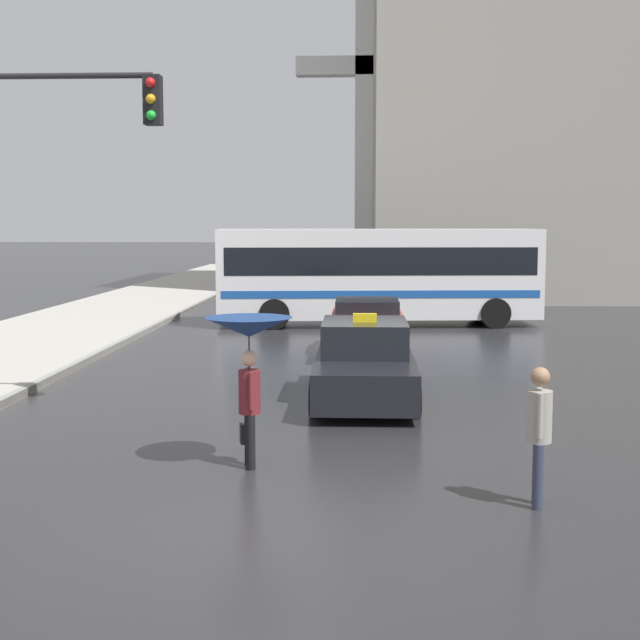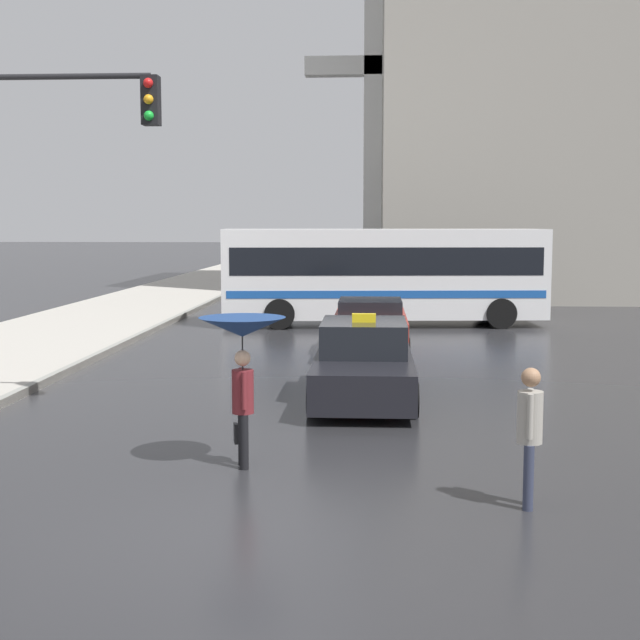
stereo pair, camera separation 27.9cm
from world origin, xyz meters
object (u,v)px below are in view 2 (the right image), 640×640
object	(u,v)px
city_bus	(383,272)
pedestrian_with_umbrella	(242,342)
taxi	(364,364)
pedestrian_man	(530,426)
traffic_light	(37,172)
monument_cross	(373,115)
sedan_red	(370,328)

from	to	relation	value
city_bus	pedestrian_with_umbrella	world-z (taller)	city_bus
pedestrian_with_umbrella	city_bus	bearing A→B (deg)	-20.94
taxi	pedestrian_man	bearing A→B (deg)	107.52
traffic_light	pedestrian_man	bearing A→B (deg)	-31.02
pedestrian_with_umbrella	pedestrian_man	xyz separation A→B (m)	(3.57, -1.52, -0.75)
pedestrian_man	traffic_light	world-z (taller)	traffic_light
city_bus	monument_cross	world-z (taller)	monument_cross
sedan_red	taxi	bearing A→B (deg)	89.09
sedan_red	monument_cross	xyz separation A→B (m)	(-0.00, 22.28, 7.98)
city_bus	pedestrian_man	distance (m)	18.92
pedestrian_man	monument_cross	xyz separation A→B (m)	(-1.90, 34.50, 7.67)
taxi	traffic_light	world-z (taller)	traffic_light
taxi	pedestrian_man	world-z (taller)	pedestrian_man
city_bus	traffic_light	xyz separation A→B (m)	(-5.93, -14.38, 2.41)
traffic_light	monument_cross	world-z (taller)	monument_cross
pedestrian_with_umbrella	monument_cross	size ratio (longest dim) A/B	0.13
traffic_light	monument_cross	bearing A→B (deg)	79.56
pedestrian_man	taxi	bearing A→B (deg)	-152.93
taxi	city_bus	bearing A→B (deg)	-92.22
sedan_red	pedestrian_man	world-z (taller)	pedestrian_man
pedestrian_with_umbrella	traffic_light	bearing A→B (deg)	38.48
taxi	city_bus	distance (m)	12.60
city_bus	traffic_light	distance (m)	15.74
sedan_red	city_bus	xyz separation A→B (m)	(0.39, 6.62, 1.08)
pedestrian_man	sedan_red	bearing A→B (deg)	-161.64
sedan_red	pedestrian_with_umbrella	world-z (taller)	pedestrian_with_umbrella
pedestrian_with_umbrella	taxi	bearing A→B (deg)	-32.41
city_bus	traffic_light	size ratio (longest dim) A/B	1.75
sedan_red	pedestrian_man	size ratio (longest dim) A/B	2.59
pedestrian_with_umbrella	pedestrian_man	size ratio (longest dim) A/B	1.24
taxi	city_bus	world-z (taller)	city_bus
sedan_red	pedestrian_with_umbrella	bearing A→B (deg)	81.12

